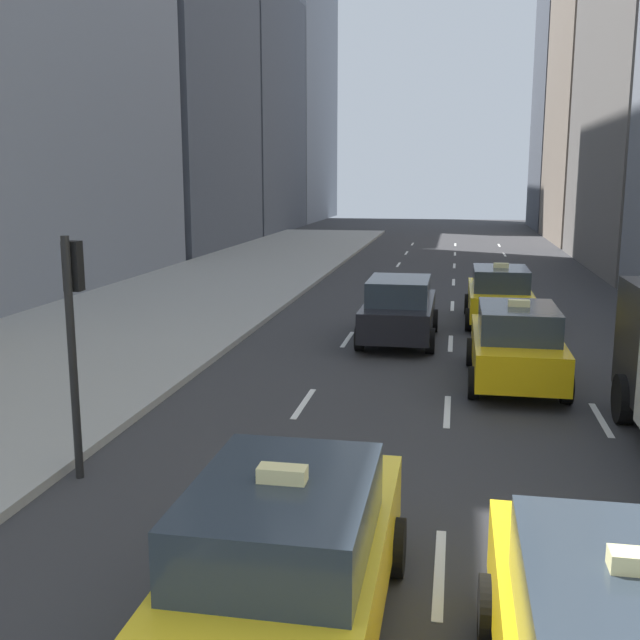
{
  "coord_description": "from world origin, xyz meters",
  "views": [
    {
      "loc": [
        2.66,
        0.09,
        4.42
      ],
      "look_at": [
        -0.2,
        15.79,
        1.35
      ],
      "focal_mm": 42.0,
      "sensor_mm": 36.0,
      "label": 1
    }
  ],
  "objects_px": {
    "taxi_second": "(288,558)",
    "taxi_third": "(499,295)",
    "traffic_light_pole": "(73,318)",
    "sedan_black_near": "(399,309)",
    "taxi_lead": "(516,344)"
  },
  "relations": [
    {
      "from": "taxi_second",
      "to": "traffic_light_pole",
      "type": "distance_m",
      "value": 5.47
    },
    {
      "from": "taxi_second",
      "to": "sedan_black_near",
      "type": "height_order",
      "value": "taxi_second"
    },
    {
      "from": "taxi_third",
      "to": "sedan_black_near",
      "type": "xyz_separation_m",
      "value": [
        -2.8,
        -3.1,
        0.01
      ]
    },
    {
      "from": "taxi_second",
      "to": "taxi_third",
      "type": "bearing_deg",
      "value": 80.49
    },
    {
      "from": "sedan_black_near",
      "to": "taxi_second",
      "type": "bearing_deg",
      "value": -90.0
    },
    {
      "from": "taxi_second",
      "to": "sedan_black_near",
      "type": "bearing_deg",
      "value": 90.0
    },
    {
      "from": "taxi_lead",
      "to": "taxi_third",
      "type": "bearing_deg",
      "value": 90.0
    },
    {
      "from": "taxi_lead",
      "to": "traffic_light_pole",
      "type": "distance_m",
      "value": 9.41
    },
    {
      "from": "sedan_black_near",
      "to": "traffic_light_pole",
      "type": "distance_m",
      "value": 11.0
    },
    {
      "from": "taxi_third",
      "to": "traffic_light_pole",
      "type": "height_order",
      "value": "traffic_light_pole"
    },
    {
      "from": "taxi_third",
      "to": "sedan_black_near",
      "type": "relative_size",
      "value": 0.99
    },
    {
      "from": "taxi_second",
      "to": "sedan_black_near",
      "type": "xyz_separation_m",
      "value": [
        -0.0,
        13.61,
        0.01
      ]
    },
    {
      "from": "taxi_second",
      "to": "taxi_third",
      "type": "distance_m",
      "value": 16.94
    },
    {
      "from": "taxi_second",
      "to": "traffic_light_pole",
      "type": "relative_size",
      "value": 1.22
    },
    {
      "from": "taxi_lead",
      "to": "traffic_light_pole",
      "type": "height_order",
      "value": "traffic_light_pole"
    }
  ]
}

